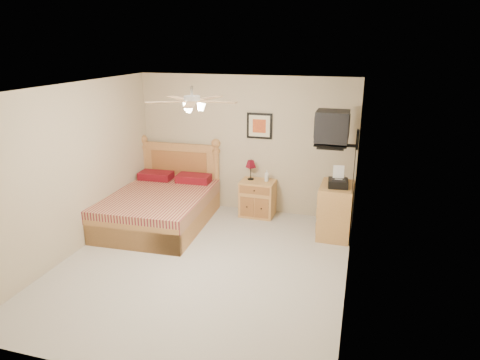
# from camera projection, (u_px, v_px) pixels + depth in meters

# --- Properties ---
(floor) EXTENTS (4.50, 4.50, 0.00)m
(floor) POSITION_uv_depth(u_px,v_px,m) (203.00, 264.00, 6.14)
(floor) COLOR #ADA79C
(floor) RESTS_ON ground
(ceiling) EXTENTS (4.00, 4.50, 0.04)m
(ceiling) POSITION_uv_depth(u_px,v_px,m) (198.00, 88.00, 5.37)
(ceiling) COLOR white
(ceiling) RESTS_ON ground
(wall_back) EXTENTS (4.00, 0.04, 2.50)m
(wall_back) POSITION_uv_depth(u_px,v_px,m) (245.00, 145.00, 7.81)
(wall_back) COLOR tan
(wall_back) RESTS_ON ground
(wall_front) EXTENTS (4.00, 0.04, 2.50)m
(wall_front) POSITION_uv_depth(u_px,v_px,m) (106.00, 260.00, 3.70)
(wall_front) COLOR tan
(wall_front) RESTS_ON ground
(wall_left) EXTENTS (0.04, 4.50, 2.50)m
(wall_left) POSITION_uv_depth(u_px,v_px,m) (74.00, 170.00, 6.29)
(wall_left) COLOR tan
(wall_left) RESTS_ON ground
(wall_right) EXTENTS (0.04, 4.50, 2.50)m
(wall_right) POSITION_uv_depth(u_px,v_px,m) (353.00, 196.00, 5.23)
(wall_right) COLOR tan
(wall_right) RESTS_ON ground
(bed) EXTENTS (1.67, 2.14, 1.35)m
(bed) POSITION_uv_depth(u_px,v_px,m) (157.00, 188.00, 7.29)
(bed) COLOR #A17040
(bed) RESTS_ON ground
(nightstand) EXTENTS (0.62, 0.47, 0.66)m
(nightstand) POSITION_uv_depth(u_px,v_px,m) (258.00, 198.00, 7.79)
(nightstand) COLOR tan
(nightstand) RESTS_ON ground
(table_lamp) EXTENTS (0.21, 0.21, 0.36)m
(table_lamp) POSITION_uv_depth(u_px,v_px,m) (251.00, 170.00, 7.73)
(table_lamp) COLOR maroon
(table_lamp) RESTS_ON nightstand
(lotion_bottle) EXTENTS (0.10, 0.10, 0.21)m
(lotion_bottle) POSITION_uv_depth(u_px,v_px,m) (267.00, 176.00, 7.65)
(lotion_bottle) COLOR silver
(lotion_bottle) RESTS_ON nightstand
(framed_picture) EXTENTS (0.46, 0.04, 0.46)m
(framed_picture) POSITION_uv_depth(u_px,v_px,m) (260.00, 126.00, 7.61)
(framed_picture) COLOR black
(framed_picture) RESTS_ON wall_back
(dresser) EXTENTS (0.53, 0.75, 0.87)m
(dresser) POSITION_uv_depth(u_px,v_px,m) (335.00, 210.00, 6.95)
(dresser) COLOR #A07337
(dresser) RESTS_ON ground
(fax_machine) EXTENTS (0.33, 0.35, 0.32)m
(fax_machine) POSITION_uv_depth(u_px,v_px,m) (338.00, 177.00, 6.67)
(fax_machine) COLOR black
(fax_machine) RESTS_ON dresser
(magazine_lower) EXTENTS (0.22, 0.27, 0.02)m
(magazine_lower) POSITION_uv_depth(u_px,v_px,m) (333.00, 180.00, 7.03)
(magazine_lower) COLOR #C1B698
(magazine_lower) RESTS_ON dresser
(magazine_upper) EXTENTS (0.26, 0.32, 0.02)m
(magazine_upper) POSITION_uv_depth(u_px,v_px,m) (334.00, 178.00, 7.04)
(magazine_upper) COLOR gray
(magazine_upper) RESTS_ON magazine_lower
(wall_tv) EXTENTS (0.56, 0.46, 0.58)m
(wall_tv) POSITION_uv_depth(u_px,v_px,m) (342.00, 129.00, 6.35)
(wall_tv) COLOR black
(wall_tv) RESTS_ON wall_right
(ceiling_fan) EXTENTS (1.14, 1.14, 0.28)m
(ceiling_fan) POSITION_uv_depth(u_px,v_px,m) (192.00, 101.00, 5.23)
(ceiling_fan) COLOR silver
(ceiling_fan) RESTS_ON ceiling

